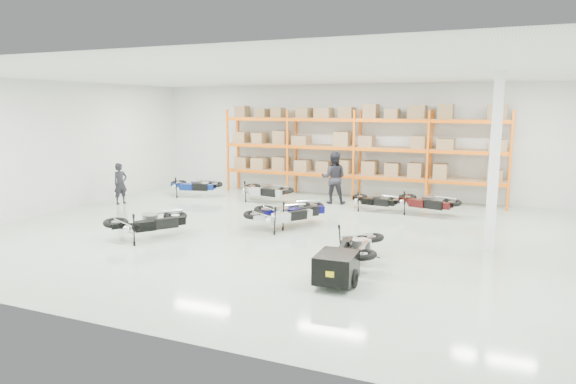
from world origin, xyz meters
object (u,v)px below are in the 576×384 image
at_px(person_back, 334,178).
at_px(trailer, 336,267).
at_px(moto_back_a, 194,182).
at_px(moto_back_c, 375,197).
at_px(moto_back_b, 265,187).
at_px(moto_back_d, 426,198).
at_px(person_left, 120,184).
at_px(moto_silver_left, 281,210).
at_px(moto_touring_right, 358,241).
at_px(moto_blue_centre, 293,206).
at_px(moto_black_far_left, 149,217).

bearing_deg(person_back, trailer, 96.26).
height_order(moto_back_a, person_back, person_back).
bearing_deg(moto_back_c, person_back, 75.01).
bearing_deg(moto_back_b, moto_back_a, 102.99).
bearing_deg(moto_back_d, person_left, 117.97).
xyz_separation_m(moto_silver_left, moto_back_d, (3.67, 3.77, -0.00)).
height_order(trailer, moto_back_d, moto_back_d).
bearing_deg(trailer, moto_back_c, 95.22).
relative_size(person_left, person_back, 0.79).
relative_size(moto_touring_right, moto_back_b, 0.95).
distance_m(moto_back_c, person_back, 2.00).
relative_size(moto_back_b, person_left, 1.25).
height_order(moto_back_a, moto_back_b, moto_back_b).
xyz_separation_m(moto_blue_centre, person_back, (0.04, 3.90, 0.37)).
relative_size(moto_blue_centre, person_left, 1.29).
distance_m(moto_black_far_left, moto_back_c, 7.91).
xyz_separation_m(moto_black_far_left, moto_back_d, (6.59, 6.24, -0.03)).
bearing_deg(moto_silver_left, person_left, 25.04).
distance_m(moto_blue_centre, person_left, 7.34).
bearing_deg(moto_back_b, moto_touring_right, -127.28).
bearing_deg(trailer, moto_blue_centre, 119.13).
bearing_deg(moto_back_d, trailer, -169.42).
height_order(moto_back_a, moto_back_d, moto_back_a).
distance_m(moto_silver_left, person_left, 7.32).
relative_size(moto_silver_left, moto_back_c, 1.18).
bearing_deg(moto_back_c, moto_black_far_left, 150.22).
bearing_deg(moto_back_d, moto_touring_right, -170.62).
bearing_deg(moto_back_b, moto_back_c, -78.35).
xyz_separation_m(moto_blue_centre, moto_silver_left, (-0.10, -0.64, -0.02)).
height_order(moto_back_c, moto_back_d, moto_back_d).
bearing_deg(person_back, moto_black_far_left, 54.14).
xyz_separation_m(moto_back_d, person_left, (-10.87, -2.45, 0.19)).
bearing_deg(trailer, moto_touring_right, 87.25).
bearing_deg(moto_black_far_left, moto_back_a, -31.31).
height_order(moto_silver_left, moto_back_d, moto_silver_left).
bearing_deg(moto_touring_right, person_left, 152.67).
distance_m(moto_touring_right, moto_back_c, 6.34).
height_order(moto_black_far_left, moto_back_b, moto_black_far_left).
height_order(moto_touring_right, person_back, person_back).
distance_m(moto_blue_centre, moto_back_c, 3.64).
bearing_deg(person_left, moto_back_b, -47.34).
bearing_deg(moto_back_c, moto_back_a, 98.31).
bearing_deg(moto_back_c, moto_silver_left, 161.01).
bearing_deg(moto_silver_left, moto_back_c, -81.57).
height_order(moto_back_d, person_back, person_back).
bearing_deg(person_left, moto_back_d, -61.89).
xyz_separation_m(moto_back_a, moto_back_d, (9.21, 0.03, -0.00)).
relative_size(moto_blue_centre, moto_back_c, 1.23).
height_order(moto_back_b, moto_back_c, moto_back_b).
height_order(person_left, person_back, person_back).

